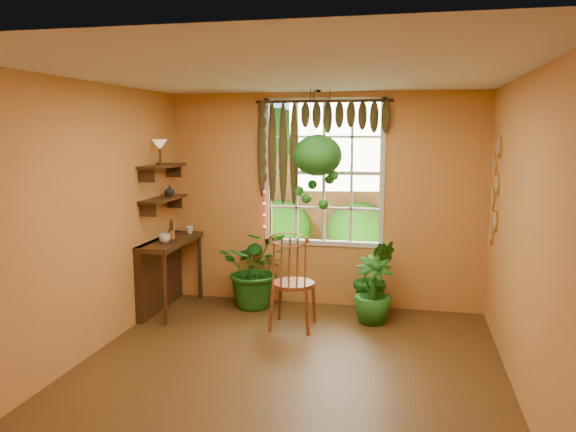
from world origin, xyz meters
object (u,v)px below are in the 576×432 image
(hanging_basket, at_px, (318,161))
(potted_plant_mid, at_px, (374,277))
(counter_ledge, at_px, (163,266))
(potted_plant_left, at_px, (257,268))
(windsor_chair, at_px, (292,296))

(hanging_basket, bearing_deg, potted_plant_mid, 10.99)
(counter_ledge, height_order, hanging_basket, hanging_basket)
(potted_plant_left, bearing_deg, counter_ledge, -162.71)
(potted_plant_left, height_order, potted_plant_mid, potted_plant_left)
(windsor_chair, height_order, potted_plant_mid, windsor_chair)
(hanging_basket, bearing_deg, potted_plant_left, 173.83)
(potted_plant_mid, bearing_deg, hanging_basket, -169.01)
(windsor_chair, distance_m, potted_plant_mid, 1.14)
(counter_ledge, bearing_deg, potted_plant_mid, 8.69)
(windsor_chair, bearing_deg, counter_ledge, 169.12)
(potted_plant_left, distance_m, potted_plant_mid, 1.47)
(potted_plant_mid, distance_m, hanging_basket, 1.58)
(potted_plant_mid, height_order, hanging_basket, hanging_basket)
(counter_ledge, height_order, potted_plant_mid, potted_plant_mid)
(potted_plant_left, bearing_deg, potted_plant_mid, 1.90)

